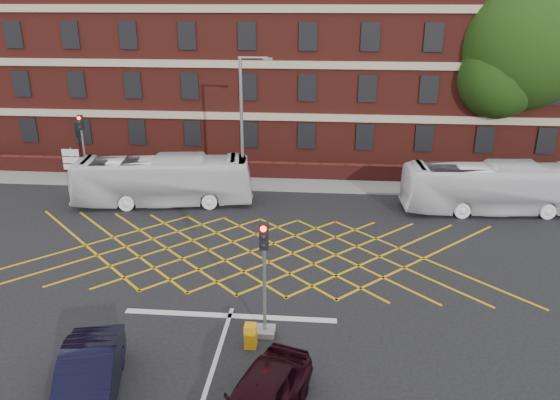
# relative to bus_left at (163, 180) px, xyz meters

# --- Properties ---
(ground) EXTENTS (120.00, 120.00, 0.00)m
(ground) POSITION_rel_bus_left_xyz_m (5.81, -7.88, -1.40)
(ground) COLOR black
(ground) RESTS_ON ground
(victorian_building) EXTENTS (51.00, 12.17, 20.40)m
(victorian_building) POSITION_rel_bus_left_xyz_m (6.06, 14.12, 6.43)
(victorian_building) COLOR #5E1F18
(victorian_building) RESTS_ON ground
(boundary_wall) EXTENTS (56.00, 0.50, 1.10)m
(boundary_wall) POSITION_rel_bus_left_xyz_m (5.81, 5.12, -0.85)
(boundary_wall) COLOR #521916
(boundary_wall) RESTS_ON ground
(far_pavement) EXTENTS (60.00, 3.00, 0.12)m
(far_pavement) POSITION_rel_bus_left_xyz_m (5.81, 4.12, -1.34)
(far_pavement) COLOR slate
(far_pavement) RESTS_ON ground
(box_junction_hatching) EXTENTS (8.22, 8.22, 0.02)m
(box_junction_hatching) POSITION_rel_bus_left_xyz_m (5.81, -5.88, -1.40)
(box_junction_hatching) COLOR #CC990C
(box_junction_hatching) RESTS_ON ground
(stop_line) EXTENTS (8.00, 0.30, 0.02)m
(stop_line) POSITION_rel_bus_left_xyz_m (5.81, -11.38, -1.39)
(stop_line) COLOR silver
(stop_line) RESTS_ON ground
(bus_left) EXTENTS (10.31, 3.73, 2.81)m
(bus_left) POSITION_rel_bus_left_xyz_m (0.00, 0.00, 0.00)
(bus_left) COLOR silver
(bus_left) RESTS_ON ground
(bus_right) EXTENTS (10.08, 2.96, 2.77)m
(bus_right) POSITION_rel_bus_left_xyz_m (18.46, 0.37, -0.02)
(bus_right) COLOR white
(bus_right) RESTS_ON ground
(car_navy) EXTENTS (2.68, 4.88, 1.52)m
(car_navy) POSITION_rel_bus_left_xyz_m (2.50, -16.22, -0.64)
(car_navy) COLOR black
(car_navy) RESTS_ON ground
(car_maroon) EXTENTS (3.08, 4.74, 1.50)m
(car_maroon) POSITION_rel_bus_left_xyz_m (7.63, -16.58, -0.65)
(car_maroon) COLOR black
(car_maroon) RESTS_ON ground
(deciduous_tree) EXTENTS (8.39, 8.35, 12.40)m
(deciduous_tree) POSITION_rel_bus_left_xyz_m (21.68, 9.00, 6.24)
(deciduous_tree) COLOR black
(deciduous_tree) RESTS_ON ground
(traffic_light_near) EXTENTS (0.70, 0.70, 4.27)m
(traffic_light_near) POSITION_rel_bus_left_xyz_m (7.25, -12.41, 0.36)
(traffic_light_near) COLOR slate
(traffic_light_near) RESTS_ON ground
(traffic_light_far) EXTENTS (0.70, 0.70, 4.27)m
(traffic_light_far) POSITION_rel_bus_left_xyz_m (-6.24, 3.76, 0.36)
(traffic_light_far) COLOR slate
(traffic_light_far) RESTS_ON ground
(street_lamp) EXTENTS (2.25, 1.00, 8.21)m
(street_lamp) POSITION_rel_bus_left_xyz_m (4.51, 1.05, 1.36)
(street_lamp) COLOR slate
(street_lamp) RESTS_ON ground
(direction_signs) EXTENTS (1.10, 0.16, 2.20)m
(direction_signs) POSITION_rel_bus_left_xyz_m (-7.05, 3.52, -0.03)
(direction_signs) COLOR gray
(direction_signs) RESTS_ON ground
(utility_cabinet) EXTENTS (0.40, 0.39, 0.87)m
(utility_cabinet) POSITION_rel_bus_left_xyz_m (6.86, -13.21, -0.97)
(utility_cabinet) COLOR orange
(utility_cabinet) RESTS_ON ground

